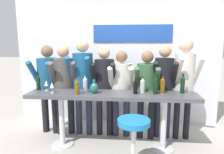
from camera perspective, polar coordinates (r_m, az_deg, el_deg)
name	(u,v)px	position (r m, az deg, el deg)	size (l,w,h in m)	color
ground_plane	(112,147)	(3.55, -0.11, -19.38)	(40.00, 40.00, 0.00)	#B2ADA3
back_wall	(117,58)	(4.30, 1.36, 5.58)	(4.31, 0.12, 2.82)	silver
tasting_table	(112,102)	(3.24, -0.11, -7.17)	(2.71, 0.49, 0.93)	#4C4C51
bar_stool	(133,137)	(2.74, 6.16, -16.79)	(0.44, 0.44, 0.75)	silver
person_far_left	(48,80)	(3.93, -17.74, -0.87)	(0.52, 0.60, 1.68)	black
person_left	(64,81)	(3.79, -13.52, -0.99)	(0.52, 0.62, 1.69)	black
person_center_left	(83,77)	(3.69, -8.30, 0.12)	(0.46, 0.57, 1.79)	#23283D
person_center	(104,81)	(3.65, -2.21, -1.23)	(0.43, 0.53, 1.67)	black
person_center_right	(121,85)	(3.61, 2.67, -2.23)	(0.44, 0.52, 1.59)	#23283D
person_right	(147,86)	(3.56, 9.87, -2.45)	(0.45, 0.53, 1.59)	black
person_far_right	(164,81)	(3.65, 14.58, -1.04)	(0.43, 0.55, 1.70)	#23283D
person_rightmost	(184,78)	(3.69, 19.96, -0.15)	(0.42, 0.56, 1.80)	black
wine_bottle_0	(183,84)	(3.37, 19.53, -1.97)	(0.07, 0.07, 0.32)	black
wine_bottle_1	(163,85)	(3.28, 14.24, -2.19)	(0.08, 0.08, 0.28)	brown
wine_bottle_2	(85,84)	(3.27, -7.67, -2.05)	(0.07, 0.07, 0.29)	#B7BCC1
wine_bottle_3	(38,83)	(3.62, -20.32, -1.50)	(0.07, 0.07, 0.28)	black
wine_bottle_4	(143,85)	(3.25, 8.71, -2.34)	(0.08, 0.08, 0.26)	#B7BCC1
wine_bottle_5	(135,86)	(3.16, 6.71, -2.62)	(0.06, 0.06, 0.27)	black
wine_bottle_6	(77,87)	(3.15, -9.96, -2.73)	(0.07, 0.07, 0.27)	brown
wine_bottle_7	(156,85)	(3.19, 12.35, -2.21)	(0.07, 0.07, 0.32)	black
wine_glass_0	(52,85)	(3.32, -16.78, -2.31)	(0.07, 0.07, 0.18)	silver
wine_glass_1	(46,83)	(3.52, -18.26, -1.73)	(0.07, 0.07, 0.18)	silver
decorative_vase	(94,88)	(3.19, -5.13, -3.07)	(0.13, 0.13, 0.22)	#1E665B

